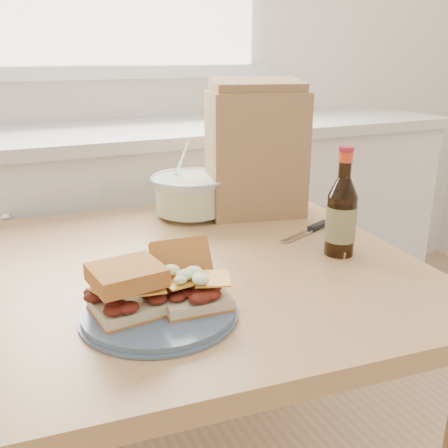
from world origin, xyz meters
name	(u,v)px	position (x,y,z in m)	size (l,w,h in m)	color
wall_back	(113,10)	(0.00, 2.00, 1.35)	(4.00, 0.02, 2.70)	white
cabinet_run	(147,246)	(0.00, 1.70, 0.47)	(2.50, 0.64, 0.94)	silver
dining_table	(203,305)	(-0.13, 0.85, 0.64)	(1.00, 1.00, 0.75)	tan
plate	(159,311)	(-0.29, 0.66, 0.76)	(0.27, 0.27, 0.02)	#495C76
sandwich_left	(127,289)	(-0.35, 0.66, 0.81)	(0.12, 0.11, 0.08)	#CCB790
sandwich_right	(190,281)	(-0.23, 0.67, 0.80)	(0.12, 0.17, 0.10)	#CCB790
coleslaw_bowl	(191,197)	(-0.03, 1.16, 0.81)	(0.22, 0.22, 0.22)	silver
beer_bottle	(341,215)	(0.17, 0.75, 0.85)	(0.07, 0.07, 0.24)	black
knife	(313,228)	(0.21, 0.91, 0.76)	(0.19, 0.09, 0.01)	silver
paper_bag	(256,154)	(0.15, 1.11, 0.92)	(0.26, 0.17, 0.34)	#9B6F4B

